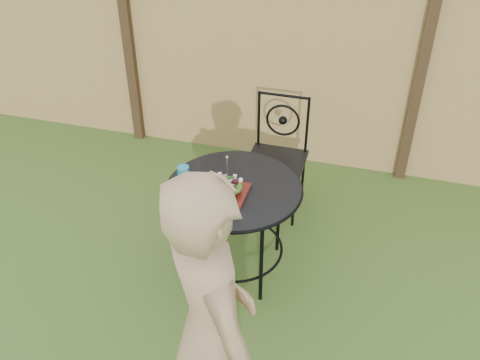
# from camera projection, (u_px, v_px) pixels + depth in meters

# --- Properties ---
(ground) EXTENTS (60.00, 60.00, 0.00)m
(ground) POSITION_uv_depth(u_px,v_px,m) (184.00, 323.00, 3.53)
(ground) COLOR #2D4817
(ground) RESTS_ON ground
(fence) EXTENTS (8.00, 0.12, 1.90)m
(fence) POSITION_uv_depth(u_px,v_px,m) (266.00, 62.00, 4.71)
(fence) COLOR tan
(fence) RESTS_ON ground
(patio_table) EXTENTS (0.92, 0.92, 0.72)m
(patio_table) POSITION_uv_depth(u_px,v_px,m) (234.00, 203.00, 3.63)
(patio_table) COLOR black
(patio_table) RESTS_ON ground
(patio_chair) EXTENTS (0.46, 0.46, 0.95)m
(patio_chair) POSITION_uv_depth(u_px,v_px,m) (278.00, 153.00, 4.31)
(patio_chair) COLOR black
(patio_chair) RESTS_ON ground
(diner) EXTENTS (0.73, 0.75, 1.73)m
(diner) POSITION_uv_depth(u_px,v_px,m) (212.00, 332.00, 2.40)
(diner) COLOR #9F7F5B
(diner) RESTS_ON ground
(salad_plate) EXTENTS (0.27, 0.27, 0.02)m
(salad_plate) POSITION_uv_depth(u_px,v_px,m) (226.00, 193.00, 3.48)
(salad_plate) COLOR #500B0D
(salad_plate) RESTS_ON patio_table
(salad) EXTENTS (0.21, 0.21, 0.08)m
(salad) POSITION_uv_depth(u_px,v_px,m) (226.00, 186.00, 3.45)
(salad) COLOR #235614
(salad) RESTS_ON salad_plate
(fork) EXTENTS (0.01, 0.01, 0.18)m
(fork) POSITION_uv_depth(u_px,v_px,m) (227.00, 170.00, 3.37)
(fork) COLOR silver
(fork) RESTS_ON salad
(drinking_glass) EXTENTS (0.08, 0.08, 0.14)m
(drinking_glass) POSITION_uv_depth(u_px,v_px,m) (184.00, 176.00, 3.53)
(drinking_glass) COLOR #0D7E98
(drinking_glass) RESTS_ON patio_table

